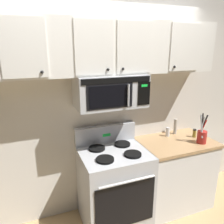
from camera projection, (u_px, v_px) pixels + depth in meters
back_wall at (103, 105)px, 2.69m from camera, size 5.20×0.10×2.70m
stove_range at (114, 185)px, 2.62m from camera, size 0.76×0.69×1.12m
over_range_microwave at (110, 91)px, 2.40m from camera, size 0.76×0.43×0.35m
upper_cabinets at (109, 47)px, 2.30m from camera, size 2.50×0.36×0.55m
counter_segment at (173, 172)px, 2.92m from camera, size 0.93×0.65×0.90m
utensil_crock_red at (202, 135)px, 2.70m from camera, size 0.12×0.11×0.38m
salt_shaker at (168, 132)px, 2.91m from camera, size 0.05×0.05×0.12m
pepper_mill at (175, 126)px, 2.98m from camera, size 0.04×0.04×0.21m
spice_jar at (194, 133)px, 2.89m from camera, size 0.04×0.04×0.11m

